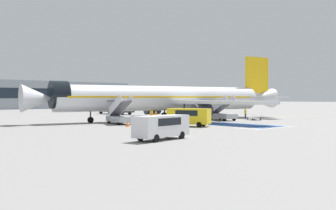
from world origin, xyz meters
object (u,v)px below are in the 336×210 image
Objects in this scene: ground_crew_2 at (152,115)px; traffic_cone_0 at (128,124)px; service_van_0 at (189,116)px; service_van_1 at (162,125)px; airliner at (169,98)px; ground_crew_3 at (151,117)px; boarding_stairs_aft at (222,114)px; boarding_stairs_forward at (120,117)px; baggage_cart at (254,118)px; ground_crew_1 at (156,116)px; ground_crew_0 at (245,113)px; fuel_tanker at (116,106)px.

ground_crew_2 is 2.94× the size of traffic_cone_0.
service_van_1 is at bearing -169.72° from service_van_0.
airliner is at bearing 127.36° from service_van_1.
boarding_stairs_aft is at bearing 32.92° from ground_crew_3.
boarding_stairs_forward is 0.98× the size of service_van_1.
baggage_cart is (17.58, 2.94, -1.05)m from service_van_0.
baggage_cart is at bearing -16.45° from service_van_0.
ground_crew_3 is at bearing -168.61° from ground_crew_1.
service_van_0 is 7.53m from traffic_cone_0.
traffic_cone_0 is at bearing 117.02° from ground_crew_0.
traffic_cone_0 is (-5.57, 4.97, -0.99)m from service_van_0.
ground_crew_2 reaches higher than ground_crew_1.
boarding_stairs_aft is 5.36m from baggage_cart.
baggage_cart is at bearing -116.56° from airliner.
traffic_cone_0 is at bearing -177.60° from ground_crew_1.
boarding_stairs_forward is 2.93× the size of ground_crew_2.
ground_crew_1 is at bearing 21.88° from traffic_cone_0.
fuel_tanker is 6.27× the size of ground_crew_3.
boarding_stairs_forward is (-10.76, -2.21, -2.43)m from airliner.
ground_crew_3 reaches higher than traffic_cone_0.
airliner is 13.53m from service_van_0.
airliner is at bearing -108.48° from fuel_tanker.
fuel_tanker reaches higher than ground_crew_3.
baggage_cart is at bearing -86.34° from fuel_tanker.
service_van_0 is 8.52× the size of traffic_cone_0.
boarding_stairs_forward is at bearing 145.13° from service_van_1.
ground_crew_0 is 18.86m from ground_crew_3.
boarding_stairs_aft reaches higher than traffic_cone_0.
fuel_tanker is 33.04m from baggage_cart.
airliner is at bearing 23.68° from boarding_stairs_forward.
service_van_0 is 0.97× the size of service_van_1.
fuel_tanker is 38.45m from service_van_0.
ground_crew_2 is (-15.63, 6.45, 0.84)m from baggage_cart.
airliner is 23.17× the size of ground_crew_2.
ground_crew_0 is at bearing -27.66° from ground_crew_1.
ground_crew_3 is (3.43, -2.34, -0.08)m from boarding_stairs_forward.
boarding_stairs_aft reaches higher than baggage_cart.
ground_crew_1 is at bearing 134.20° from airliner.
service_van_0 is (-12.96, -5.57, 0.33)m from boarding_stairs_aft.
service_van_0 is 3.41× the size of ground_crew_1.
ground_crew_3 is (-13.23, 1.22, -0.07)m from boarding_stairs_aft.
ground_crew_1 is 1.76m from ground_crew_2.
airliner reaches higher than ground_crew_3.
boarding_stairs_aft reaches higher than fuel_tanker.
ground_crew_0 is 24.11m from traffic_cone_0.
ground_crew_1 is 2.49× the size of traffic_cone_0.
traffic_cone_0 is (-5.30, -1.81, -0.58)m from ground_crew_3.
airliner is at bearing 12.66° from ground_crew_1.
service_van_1 is 1.87× the size of baggage_cart.
service_van_0 is 19.27m from ground_crew_0.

